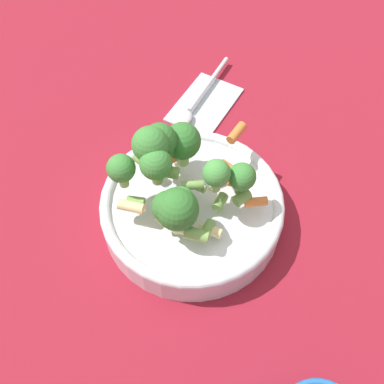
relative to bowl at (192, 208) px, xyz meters
The scene contains 5 objects.
ground_plane 0.02m from the bowl, ahead, with size 3.00×3.00×0.00m, color maroon.
bowl is the anchor object (origin of this frame).
pasta_salad 0.07m from the bowl, 160.88° to the left, with size 0.18×0.15×0.09m.
napkin 0.20m from the bowl, 79.61° to the left, with size 0.13×0.14×0.01m.
spoon 0.19m from the bowl, 84.07° to the left, with size 0.10×0.15×0.01m.
Camera 1 is at (-0.02, -0.29, 0.49)m, focal length 42.00 mm.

